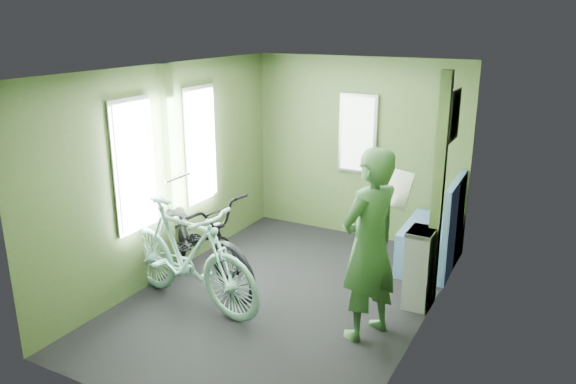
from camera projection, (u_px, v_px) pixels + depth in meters
name	position (u px, v px, depth m)	size (l,w,h in m)	color
room	(282.00, 160.00, 5.39)	(4.00, 4.02, 2.31)	black
bicycle_black	(200.00, 281.00, 6.10)	(0.70, 1.99, 1.05)	black
bicycle_mint	(190.00, 305.00, 5.61)	(0.51, 1.82, 1.10)	#81BFB3
passenger	(369.00, 245.00, 4.83)	(0.63, 0.77, 1.73)	#335D32
waste_box	(419.00, 268.00, 5.48)	(0.24, 0.33, 0.80)	gray
bench_seat	(432.00, 241.00, 6.39)	(0.59, 1.03, 1.06)	#2E4561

